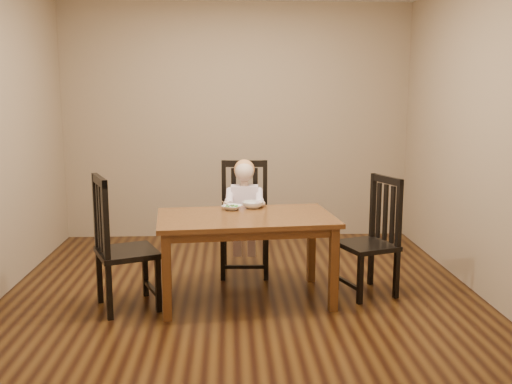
{
  "coord_description": "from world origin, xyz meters",
  "views": [
    {
      "loc": [
        -0.09,
        -4.65,
        1.68
      ],
      "look_at": [
        0.14,
        0.25,
        0.83
      ],
      "focal_mm": 40.0,
      "sensor_mm": 36.0,
      "label": 1
    }
  ],
  "objects_px": {
    "chair_left": "(120,246)",
    "bowl_veg": "(253,205)",
    "bowl_peas": "(232,207)",
    "dining_table": "(246,225)",
    "chair_right": "(372,238)",
    "chair_child": "(245,220)",
    "toddler": "(244,206)"
  },
  "relations": [
    {
      "from": "dining_table",
      "to": "bowl_veg",
      "type": "xyz_separation_m",
      "value": [
        0.07,
        0.31,
        0.11
      ]
    },
    {
      "from": "chair_child",
      "to": "bowl_veg",
      "type": "xyz_separation_m",
      "value": [
        0.06,
        -0.42,
        0.23
      ]
    },
    {
      "from": "chair_child",
      "to": "chair_right",
      "type": "relative_size",
      "value": 1.06
    },
    {
      "from": "bowl_peas",
      "to": "bowl_veg",
      "type": "relative_size",
      "value": 0.89
    },
    {
      "from": "chair_right",
      "to": "bowl_veg",
      "type": "distance_m",
      "value": 1.05
    },
    {
      "from": "dining_table",
      "to": "chair_child",
      "type": "bearing_deg",
      "value": 89.23
    },
    {
      "from": "dining_table",
      "to": "toddler",
      "type": "xyz_separation_m",
      "value": [
        0.01,
        0.67,
        0.03
      ]
    },
    {
      "from": "chair_child",
      "to": "bowl_peas",
      "type": "distance_m",
      "value": 0.54
    },
    {
      "from": "dining_table",
      "to": "chair_right",
      "type": "xyz_separation_m",
      "value": [
        1.06,
        0.1,
        -0.15
      ]
    },
    {
      "from": "chair_child",
      "to": "bowl_peas",
      "type": "xyz_separation_m",
      "value": [
        -0.12,
        -0.48,
        0.22
      ]
    },
    {
      "from": "chair_right",
      "to": "bowl_peas",
      "type": "xyz_separation_m",
      "value": [
        -1.17,
        0.14,
        0.25
      ]
    },
    {
      "from": "toddler",
      "to": "bowl_peas",
      "type": "relative_size",
      "value": 3.56
    },
    {
      "from": "chair_child",
      "to": "bowl_peas",
      "type": "relative_size",
      "value": 6.58
    },
    {
      "from": "chair_left",
      "to": "bowl_veg",
      "type": "xyz_separation_m",
      "value": [
        1.06,
        0.46,
        0.22
      ]
    },
    {
      "from": "chair_child",
      "to": "toddler",
      "type": "xyz_separation_m",
      "value": [
        -0.0,
        -0.05,
        0.15
      ]
    },
    {
      "from": "chair_child",
      "to": "bowl_peas",
      "type": "height_order",
      "value": "chair_child"
    },
    {
      "from": "chair_child",
      "to": "toddler",
      "type": "height_order",
      "value": "chair_child"
    },
    {
      "from": "chair_child",
      "to": "bowl_veg",
      "type": "relative_size",
      "value": 5.86
    },
    {
      "from": "chair_left",
      "to": "chair_right",
      "type": "relative_size",
      "value": 1.07
    },
    {
      "from": "chair_left",
      "to": "bowl_veg",
      "type": "relative_size",
      "value": 5.91
    },
    {
      "from": "bowl_veg",
      "to": "chair_left",
      "type": "bearing_deg",
      "value": -156.31
    },
    {
      "from": "dining_table",
      "to": "toddler",
      "type": "distance_m",
      "value": 0.67
    },
    {
      "from": "chair_left",
      "to": "toddler",
      "type": "bearing_deg",
      "value": 107.2
    },
    {
      "from": "toddler",
      "to": "bowl_veg",
      "type": "relative_size",
      "value": 3.18
    },
    {
      "from": "dining_table",
      "to": "chair_child",
      "type": "distance_m",
      "value": 0.73
    },
    {
      "from": "bowl_peas",
      "to": "dining_table",
      "type": "bearing_deg",
      "value": -65.36
    },
    {
      "from": "chair_right",
      "to": "dining_table",
      "type": "bearing_deg",
      "value": 75.17
    },
    {
      "from": "chair_child",
      "to": "chair_left",
      "type": "xyz_separation_m",
      "value": [
        -0.99,
        -0.88,
        0.0
      ]
    },
    {
      "from": "toddler",
      "to": "chair_child",
      "type": "bearing_deg",
      "value": -90.0
    },
    {
      "from": "chair_right",
      "to": "bowl_veg",
      "type": "relative_size",
      "value": 5.55
    },
    {
      "from": "toddler",
      "to": "bowl_peas",
      "type": "bearing_deg",
      "value": 76.48
    },
    {
      "from": "bowl_veg",
      "to": "bowl_peas",
      "type": "bearing_deg",
      "value": -160.28
    }
  ]
}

